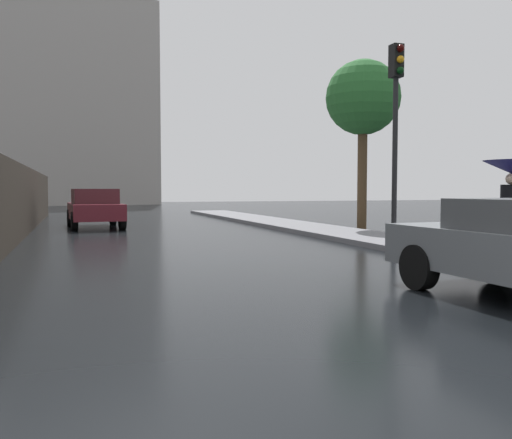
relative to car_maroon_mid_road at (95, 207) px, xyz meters
name	(u,v)px	position (x,y,z in m)	size (l,w,h in m)	color
car_maroon_mid_road	(95,207)	(0.00, 0.00, 0.00)	(2.05, 4.05, 1.46)	maroon
pedestrian_with_umbrella_near	(511,181)	(6.86, -13.22, 0.82)	(1.03, 1.03, 1.83)	black
traffic_light	(396,108)	(6.33, -10.27, 2.55)	(0.26, 0.39, 4.62)	black
street_tree_mid	(363,99)	(9.09, -4.01, 3.89)	(2.66, 2.66, 6.05)	#4C3823
distant_tower	(77,103)	(-0.34, 33.06, 8.90)	(15.18, 8.80, 19.33)	#9E9993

